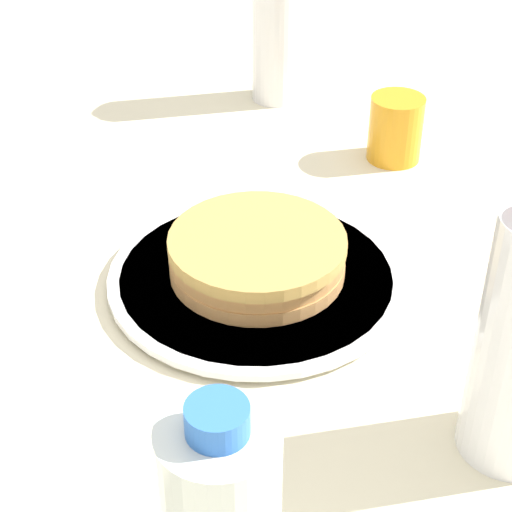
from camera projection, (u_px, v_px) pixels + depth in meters
ground_plane at (261, 268)px, 0.86m from camera, size 4.00×4.00×0.00m
plate at (256, 278)px, 0.83m from camera, size 0.29×0.29×0.01m
pancake_stack at (257, 254)px, 0.82m from camera, size 0.18×0.17×0.04m
juice_glass at (396, 129)px, 1.02m from camera, size 0.06×0.06×0.08m
water_bottle_mid at (277, 26)px, 1.12m from camera, size 0.07×0.07×0.22m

